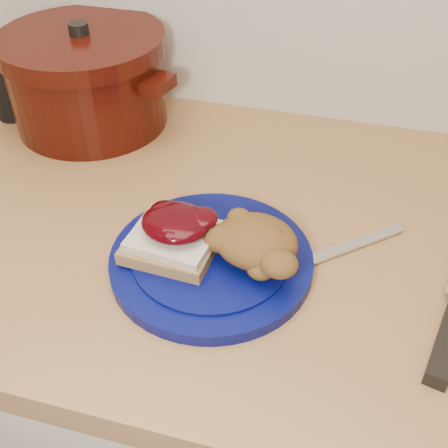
% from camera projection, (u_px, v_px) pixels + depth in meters
% --- Properties ---
extents(base_cabinet, '(4.00, 0.60, 0.86)m').
position_uv_depth(base_cabinet, '(213.00, 413.00, 1.04)').
color(base_cabinet, beige).
rests_on(base_cabinet, floor).
extents(plate, '(0.27, 0.27, 0.02)m').
position_uv_depth(plate, '(211.00, 260.00, 0.66)').
color(plate, '#050A4D').
rests_on(plate, wood_countertop).
extents(sandwich, '(0.11, 0.09, 0.05)m').
position_uv_depth(sandwich, '(174.00, 234.00, 0.64)').
color(sandwich, olive).
rests_on(sandwich, plate).
extents(stuffing_mound, '(0.11, 0.10, 0.05)m').
position_uv_depth(stuffing_mound, '(256.00, 241.00, 0.63)').
color(stuffing_mound, brown).
rests_on(stuffing_mound, plate).
extents(butter_knife, '(0.15, 0.13, 0.00)m').
position_uv_depth(butter_knife, '(341.00, 249.00, 0.68)').
color(butter_knife, silver).
rests_on(butter_knife, wood_countertop).
extents(dutch_oven, '(0.30, 0.30, 0.16)m').
position_uv_depth(dutch_oven, '(87.00, 79.00, 0.87)').
color(dutch_oven, '#320A05').
rests_on(dutch_oven, wood_countertop).
extents(pepper_grinder, '(0.07, 0.07, 0.12)m').
position_uv_depth(pepper_grinder, '(5.00, 81.00, 0.89)').
color(pepper_grinder, black).
rests_on(pepper_grinder, wood_countertop).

